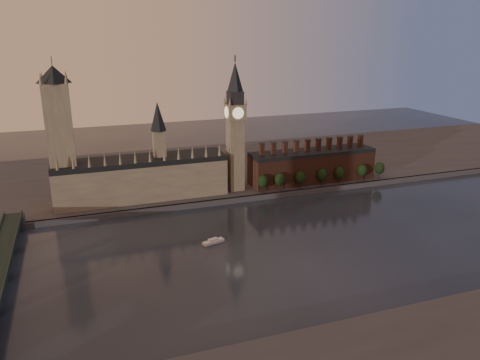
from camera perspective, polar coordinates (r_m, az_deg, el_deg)
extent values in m
plane|color=black|center=(288.76, 4.75, -8.67)|extent=(900.00, 900.00, 0.00)
cube|color=#434348|center=(365.15, -1.02, -2.52)|extent=(900.00, 4.00, 4.00)
cube|color=#434348|center=(447.21, -4.70, 1.21)|extent=(900.00, 180.00, 4.00)
cube|color=gray|center=(369.54, -11.89, -0.04)|extent=(130.00, 30.00, 28.00)
cube|color=black|center=(365.14, -12.04, 2.35)|extent=(130.00, 30.00, 4.00)
cube|color=gray|center=(364.83, -9.81, 4.09)|extent=(9.00, 9.00, 24.00)
cone|color=black|center=(360.29, -10.00, 7.65)|extent=(12.00, 12.00, 22.00)
cone|color=gray|center=(347.52, -21.45, 1.93)|extent=(2.60, 2.60, 10.00)
cone|color=gray|center=(347.22, -19.69, 2.11)|extent=(2.60, 2.60, 10.00)
cone|color=gray|center=(347.25, -17.93, 2.29)|extent=(2.60, 2.60, 10.00)
cone|color=gray|center=(347.60, -16.17, 2.47)|extent=(2.60, 2.60, 10.00)
cone|color=gray|center=(348.29, -14.41, 2.64)|extent=(2.60, 2.60, 10.00)
cone|color=gray|center=(349.31, -12.66, 2.81)|extent=(2.60, 2.60, 10.00)
cone|color=gray|center=(350.65, -10.92, 2.98)|extent=(2.60, 2.60, 10.00)
cone|color=gray|center=(352.32, -9.20, 3.14)|extent=(2.60, 2.60, 10.00)
cone|color=gray|center=(354.30, -7.50, 3.30)|extent=(2.60, 2.60, 10.00)
cone|color=gray|center=(356.59, -5.81, 3.45)|extent=(2.60, 2.60, 10.00)
cone|color=gray|center=(359.19, -4.15, 3.60)|extent=(2.60, 2.60, 10.00)
cone|color=gray|center=(362.09, -2.51, 3.74)|extent=(2.60, 2.60, 10.00)
cube|color=gray|center=(359.12, -20.92, 3.79)|extent=(18.00, 18.00, 90.00)
cone|color=black|center=(351.56, -21.83, 11.88)|extent=(24.00, 24.00, 12.00)
cylinder|color=#232326|center=(351.15, -21.94, 12.85)|extent=(0.50, 0.50, 12.00)
cone|color=gray|center=(344.11, -23.17, 11.29)|extent=(3.00, 3.00, 8.00)
cone|color=gray|center=(343.59, -20.47, 11.58)|extent=(3.00, 3.00, 8.00)
cone|color=gray|center=(360.03, -23.05, 11.52)|extent=(3.00, 3.00, 8.00)
cone|color=gray|center=(359.53, -20.47, 11.80)|extent=(3.00, 3.00, 8.00)
cube|color=gray|center=(377.13, -0.57, 3.06)|extent=(12.00, 12.00, 58.00)
cube|color=gray|center=(369.95, -0.59, 8.32)|extent=(14.00, 14.00, 12.00)
cube|color=#232326|center=(368.35, -0.60, 10.01)|extent=(11.00, 11.00, 10.00)
cone|color=black|center=(366.60, -0.60, 12.49)|extent=(13.00, 13.00, 22.00)
cylinder|color=#232326|center=(365.67, -0.61, 14.60)|extent=(1.00, 1.00, 5.00)
cylinder|color=beige|center=(363.24, -0.22, 8.15)|extent=(9.00, 0.50, 9.00)
cylinder|color=beige|center=(376.68, -0.95, 8.49)|extent=(9.00, 0.50, 9.00)
cylinder|color=beige|center=(367.70, -1.66, 8.26)|extent=(0.50, 9.00, 9.00)
cylinder|color=beige|center=(372.32, 0.47, 8.38)|extent=(0.50, 9.00, 9.00)
cone|color=gray|center=(360.46, -1.24, 9.52)|extent=(2.00, 2.00, 6.00)
cone|color=gray|center=(364.72, 0.72, 9.62)|extent=(2.00, 2.00, 6.00)
cone|color=gray|center=(372.71, -1.88, 9.78)|extent=(2.00, 2.00, 6.00)
cone|color=gray|center=(376.83, 0.03, 9.87)|extent=(2.00, 2.00, 6.00)
cube|color=#522B1F|center=(408.96, 8.75, 1.54)|extent=(110.00, 25.00, 24.00)
cube|color=black|center=(405.50, 8.84, 3.38)|extent=(110.00, 25.00, 3.00)
cube|color=#522B1F|center=(384.39, 2.68, 3.71)|extent=(3.50, 3.50, 9.00)
cube|color=#232326|center=(383.23, 2.69, 4.43)|extent=(4.20, 4.20, 1.00)
cube|color=#522B1F|center=(388.37, 4.11, 3.83)|extent=(3.50, 3.50, 9.00)
cube|color=#232326|center=(387.22, 4.12, 4.55)|extent=(4.20, 4.20, 1.00)
cube|color=#522B1F|center=(392.58, 5.51, 3.94)|extent=(3.50, 3.50, 9.00)
cube|color=#232326|center=(391.44, 5.53, 4.65)|extent=(4.20, 4.20, 1.00)
cube|color=#522B1F|center=(397.02, 6.88, 4.05)|extent=(3.50, 3.50, 9.00)
cube|color=#232326|center=(395.89, 6.90, 4.75)|extent=(4.20, 4.20, 1.00)
cube|color=#522B1F|center=(401.68, 8.22, 4.15)|extent=(3.50, 3.50, 9.00)
cube|color=#232326|center=(400.57, 8.25, 4.85)|extent=(4.20, 4.20, 1.00)
cube|color=#522B1F|center=(406.56, 9.53, 4.25)|extent=(3.50, 3.50, 9.00)
cube|color=#232326|center=(405.46, 9.56, 4.94)|extent=(4.20, 4.20, 1.00)
cube|color=#522B1F|center=(411.65, 10.80, 4.34)|extent=(3.50, 3.50, 9.00)
cube|color=#232326|center=(410.56, 10.84, 5.02)|extent=(4.20, 4.20, 1.00)
cube|color=#522B1F|center=(416.93, 12.05, 4.43)|extent=(3.50, 3.50, 9.00)
cube|color=#232326|center=(415.86, 12.09, 5.11)|extent=(4.20, 4.20, 1.00)
cube|color=#522B1F|center=(422.41, 13.27, 4.52)|extent=(3.50, 3.50, 9.00)
cube|color=#232326|center=(421.36, 13.31, 5.18)|extent=(4.20, 4.20, 1.00)
cube|color=#522B1F|center=(428.08, 14.45, 4.60)|extent=(3.50, 3.50, 9.00)
cube|color=#232326|center=(427.03, 14.50, 5.26)|extent=(4.20, 4.20, 1.00)
cylinder|color=black|center=(376.33, 2.78, -1.12)|extent=(0.80, 0.80, 6.00)
ellipsoid|color=black|center=(374.31, 2.80, -0.18)|extent=(8.60, 8.60, 10.75)
cylinder|color=black|center=(382.23, 4.86, -0.86)|extent=(0.80, 0.80, 6.00)
ellipsoid|color=black|center=(380.24, 4.88, 0.07)|extent=(8.60, 8.60, 10.75)
cylinder|color=black|center=(389.61, 7.29, -0.59)|extent=(0.80, 0.80, 6.00)
ellipsoid|color=black|center=(387.66, 7.33, 0.33)|extent=(8.60, 8.60, 10.75)
cylinder|color=black|center=(399.67, 9.94, -0.24)|extent=(0.80, 0.80, 6.00)
ellipsoid|color=black|center=(397.76, 9.99, 0.65)|extent=(8.60, 8.60, 10.75)
cylinder|color=black|center=(407.94, 11.96, 0.00)|extent=(0.80, 0.80, 6.00)
ellipsoid|color=black|center=(406.08, 12.01, 0.88)|extent=(8.60, 8.60, 10.75)
cylinder|color=black|center=(419.99, 14.61, 0.32)|extent=(0.80, 0.80, 6.00)
ellipsoid|color=black|center=(418.18, 14.68, 1.17)|extent=(8.60, 8.60, 10.75)
cylinder|color=black|center=(430.40, 16.57, 0.56)|extent=(0.80, 0.80, 6.00)
ellipsoid|color=black|center=(428.63, 16.64, 1.40)|extent=(8.60, 8.60, 10.75)
cube|color=#1E2F28|center=(261.20, -26.78, -10.95)|extent=(1.00, 200.00, 1.30)
cube|color=#434348|center=(349.87, -25.93, -4.42)|extent=(14.00, 8.00, 6.00)
cylinder|color=#232326|center=(284.61, -27.21, -10.25)|extent=(8.00, 8.00, 7.75)
cylinder|color=#232326|center=(315.15, -26.51, -7.47)|extent=(8.00, 8.00, 7.75)
cylinder|color=#232326|center=(346.33, -25.94, -5.19)|extent=(8.00, 8.00, 7.75)
cube|color=silver|center=(298.89, -3.27, -7.51)|extent=(14.98, 7.92, 1.65)
cube|color=silver|center=(298.28, -3.28, -7.26)|extent=(6.78, 4.66, 1.23)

